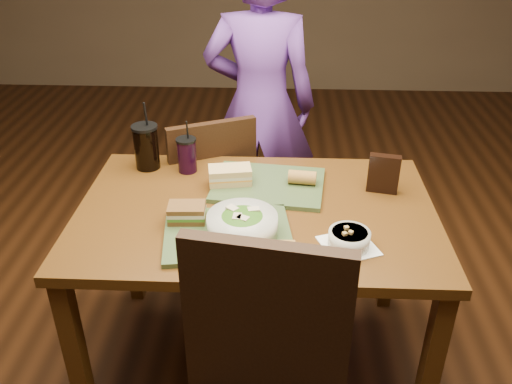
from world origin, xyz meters
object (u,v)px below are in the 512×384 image
at_px(diner, 260,106).
at_px(baguette_near, 272,251).
at_px(tray_near, 228,234).
at_px(sandwich_near, 187,213).
at_px(salad_bowl, 242,223).
at_px(sandwich_far, 230,175).
at_px(dining_table, 256,229).
at_px(baguette_far, 302,177).
at_px(chair_far, 217,194).
at_px(cup_cola, 146,147).
at_px(soup_bowl, 349,239).
at_px(chip_bag, 384,174).
at_px(tray_far, 268,185).
at_px(cup_berry, 187,155).

xyz_separation_m(diner, baguette_near, (0.09, -1.27, 0.02)).
xyz_separation_m(tray_near, sandwich_near, (-0.15, 0.07, 0.04)).
height_order(salad_bowl, sandwich_far, salad_bowl).
xyz_separation_m(dining_table, tray_near, (-0.09, -0.18, 0.10)).
bearing_deg(diner, baguette_far, 106.79).
bearing_deg(chair_far, cup_cola, -139.93).
height_order(soup_bowl, baguette_near, baguette_near).
distance_m(chair_far, tray_near, 0.76).
xyz_separation_m(sandwich_far, chip_bag, (0.58, -0.01, 0.03)).
bearing_deg(tray_far, diner, 94.63).
bearing_deg(tray_near, sandwich_far, 93.56).
bearing_deg(cup_berry, soup_bowl, -39.88).
distance_m(chair_far, sandwich_far, 0.48).
xyz_separation_m(dining_table, sandwich_near, (-0.23, -0.11, 0.14)).
bearing_deg(tray_near, cup_cola, 127.45).
bearing_deg(tray_far, sandwich_far, -178.42).
distance_m(salad_bowl, cup_berry, 0.54).
relative_size(chair_far, tray_near, 2.15).
bearing_deg(diner, chair_far, 69.26).
xyz_separation_m(diner, cup_cola, (-0.44, -0.64, 0.06)).
relative_size(tray_far, salad_bowl, 1.80).
height_order(tray_near, tray_far, same).
relative_size(sandwich_near, sandwich_far, 0.75).
bearing_deg(soup_bowl, chair_far, 124.91).
bearing_deg(chair_far, diner, 66.35).
distance_m(chair_far, cup_berry, 0.41).
bearing_deg(sandwich_far, sandwich_near, -114.46).
relative_size(dining_table, tray_near, 3.10).
bearing_deg(chip_bag, chair_far, 163.27).
xyz_separation_m(salad_bowl, sandwich_far, (-0.07, 0.35, -0.01)).
bearing_deg(salad_bowl, sandwich_near, 159.57).
bearing_deg(diner, soup_bowl, 108.89).
bearing_deg(soup_bowl, tray_far, 125.15).
bearing_deg(chair_far, tray_far, -55.34).
height_order(chair_far, salad_bowl, chair_far).
xyz_separation_m(tray_far, sandwich_near, (-0.27, -0.28, 0.04)).
bearing_deg(diner, salad_bowl, 92.18).
relative_size(tray_far, baguette_far, 3.95).
height_order(salad_bowl, cup_cola, cup_cola).
height_order(dining_table, sandwich_near, sandwich_near).
bearing_deg(cup_berry, tray_near, -66.07).
height_order(tray_near, cup_cola, cup_cola).
bearing_deg(chair_far, sandwich_near, -92.20).
bearing_deg(chip_bag, tray_far, -169.95).
distance_m(sandwich_far, baguette_far, 0.28).
distance_m(soup_bowl, sandwich_far, 0.57).
bearing_deg(diner, tray_far, 97.54).
relative_size(tray_near, baguette_near, 3.04).
distance_m(diner, baguette_far, 0.80).
bearing_deg(baguette_near, tray_near, 135.61).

